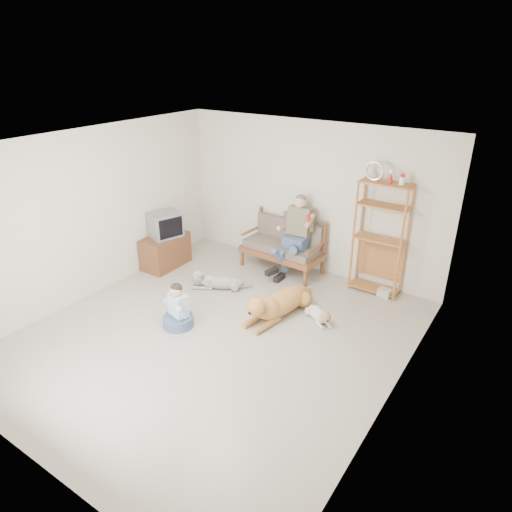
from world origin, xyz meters
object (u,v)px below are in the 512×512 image
Objects in this scene: etagere at (380,238)px; golden_retriever at (278,304)px; loveseat at (284,244)px; tv_stand at (165,251)px.

golden_retriever is (-0.95, -1.59, -0.77)m from etagere.
loveseat is 0.93× the size of golden_retriever.
etagere is at bearing 68.18° from golden_retriever.
tv_stand reaches higher than golden_retriever.
loveseat is 1.69× the size of tv_stand.
etagere is 3.90m from tv_stand.
tv_stand is at bearing -145.96° from loveseat.
loveseat is 1.80m from etagere.
etagere reaches higher than golden_retriever.
loveseat is at bearing -176.32° from etagere.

